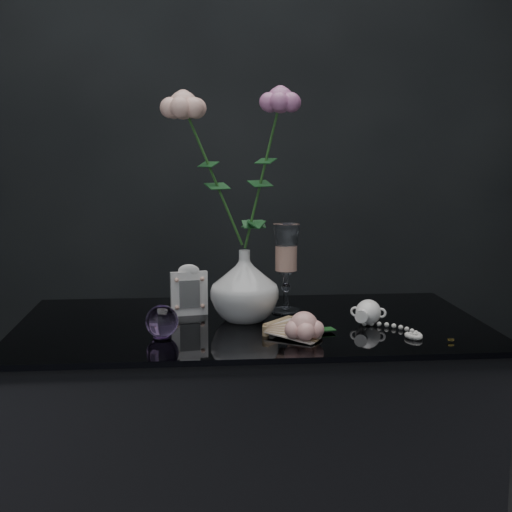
{
  "coord_description": "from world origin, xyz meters",
  "views": [
    {
      "loc": [
        -0.13,
        -1.53,
        1.15
      ],
      "look_at": [
        0.01,
        -0.0,
        0.92
      ],
      "focal_mm": 50.0,
      "sensor_mm": 36.0,
      "label": 1
    }
  ],
  "objects_px": {
    "wine_glass": "(286,268)",
    "paperweight": "(162,321)",
    "picture_frame": "(189,290)",
    "pearl_jar": "(368,311)",
    "loose_rose": "(304,326)",
    "vase": "(245,286)"
  },
  "relations": [
    {
      "from": "vase",
      "to": "picture_frame",
      "type": "relative_size",
      "value": 1.33
    },
    {
      "from": "wine_glass",
      "to": "loose_rose",
      "type": "bearing_deg",
      "value": -89.51
    },
    {
      "from": "wine_glass",
      "to": "picture_frame",
      "type": "height_order",
      "value": "wine_glass"
    },
    {
      "from": "pearl_jar",
      "to": "wine_glass",
      "type": "bearing_deg",
      "value": 160.22
    },
    {
      "from": "paperweight",
      "to": "loose_rose",
      "type": "distance_m",
      "value": 0.3
    },
    {
      "from": "wine_glass",
      "to": "paperweight",
      "type": "xyz_separation_m",
      "value": [
        -0.29,
        -0.21,
        -0.07
      ]
    },
    {
      "from": "wine_glass",
      "to": "picture_frame",
      "type": "bearing_deg",
      "value": -176.38
    },
    {
      "from": "picture_frame",
      "to": "loose_rose",
      "type": "bearing_deg",
      "value": -57.3
    },
    {
      "from": "wine_glass",
      "to": "paperweight",
      "type": "height_order",
      "value": "wine_glass"
    },
    {
      "from": "vase",
      "to": "picture_frame",
      "type": "xyz_separation_m",
      "value": [
        -0.13,
        0.06,
        -0.02
      ]
    },
    {
      "from": "paperweight",
      "to": "loose_rose",
      "type": "relative_size",
      "value": 0.38
    },
    {
      "from": "wine_glass",
      "to": "loose_rose",
      "type": "relative_size",
      "value": 1.19
    },
    {
      "from": "loose_rose",
      "to": "picture_frame",
      "type": "bearing_deg",
      "value": 150.93
    },
    {
      "from": "paperweight",
      "to": "picture_frame",
      "type": "bearing_deg",
      "value": 74.24
    },
    {
      "from": "picture_frame",
      "to": "wine_glass",
      "type": "bearing_deg",
      "value": -6.82
    },
    {
      "from": "picture_frame",
      "to": "paperweight",
      "type": "relative_size",
      "value": 1.78
    },
    {
      "from": "picture_frame",
      "to": "paperweight",
      "type": "bearing_deg",
      "value": -116.2
    },
    {
      "from": "paperweight",
      "to": "loose_rose",
      "type": "xyz_separation_m",
      "value": [
        0.29,
        -0.05,
        -0.0
      ]
    },
    {
      "from": "picture_frame",
      "to": "paperweight",
      "type": "height_order",
      "value": "picture_frame"
    },
    {
      "from": "picture_frame",
      "to": "pearl_jar",
      "type": "bearing_deg",
      "value": -27.45
    },
    {
      "from": "wine_glass",
      "to": "loose_rose",
      "type": "height_order",
      "value": "wine_glass"
    },
    {
      "from": "loose_rose",
      "to": "pearl_jar",
      "type": "height_order",
      "value": "loose_rose"
    }
  ]
}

